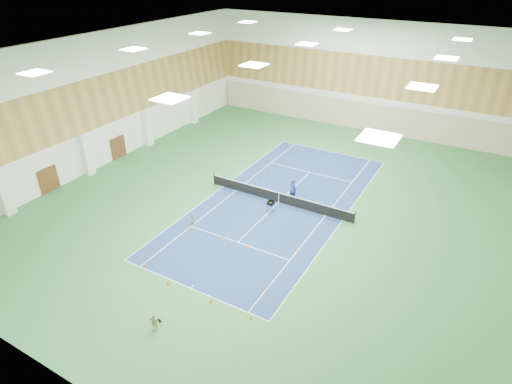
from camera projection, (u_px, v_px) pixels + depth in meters
ground at (279, 202)px, 35.18m from camera, size 40.00×40.00×0.00m
room_shell at (281, 134)px, 32.25m from camera, size 36.00×40.00×12.00m
wood_cladding at (282, 109)px, 31.27m from camera, size 36.00×40.00×8.00m
ceiling_light_grid at (283, 53)px, 29.36m from camera, size 21.40×25.40×0.06m
court_surface at (279, 202)px, 35.18m from camera, size 10.97×23.77×0.01m
tennis_balls_scatter at (279, 202)px, 35.16m from camera, size 10.57×22.77×0.07m
tennis_net at (279, 197)px, 34.91m from camera, size 12.80×0.10×1.10m
back_curtain at (357, 115)px, 49.36m from camera, size 35.40×0.16×3.20m
door_left_a at (49, 180)px, 36.34m from camera, size 0.08×1.80×2.20m
door_left_b at (118, 147)px, 42.40m from camera, size 0.08×1.80×2.20m
coach at (293, 189)px, 35.23m from camera, size 0.76×0.58×1.86m
child_court at (193, 220)px, 31.96m from camera, size 0.61×0.61×1.00m
child_apron at (154, 323)px, 23.00m from camera, size 0.71×0.51×1.12m
ball_cart at (271, 206)px, 33.84m from camera, size 0.51×0.51×0.87m
cone_svc_a at (192, 227)px, 31.84m from camera, size 0.20×0.20×0.22m
cone_svc_b at (222, 237)px, 30.72m from camera, size 0.20×0.20×0.22m
cone_svc_c at (248, 246)px, 29.76m from camera, size 0.22×0.22×0.24m
cone_svc_d at (282, 250)px, 29.31m from camera, size 0.21×0.21×0.23m
cone_base_a at (145, 265)px, 27.94m from camera, size 0.20×0.20×0.22m
cone_base_b at (168, 283)px, 26.44m from camera, size 0.23×0.23×0.25m
cone_base_c at (211, 301)px, 25.05m from camera, size 0.21×0.21×0.23m
cone_base_d at (251, 318)px, 23.91m from camera, size 0.19×0.19×0.21m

